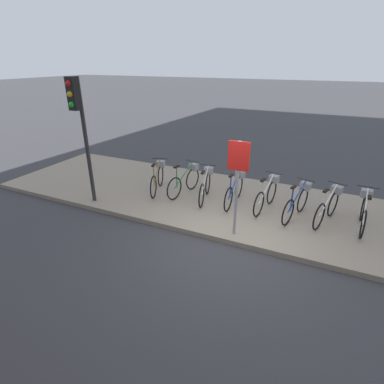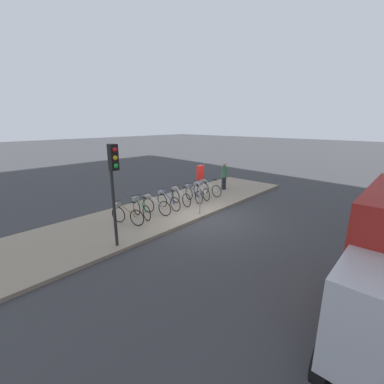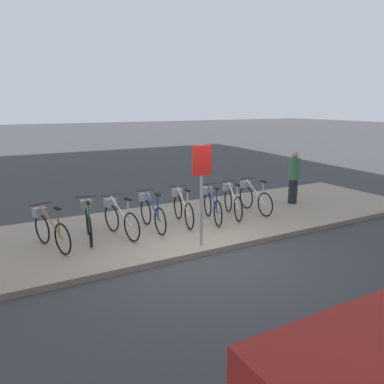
{
  "view_description": "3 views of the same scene",
  "coord_description": "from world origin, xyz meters",
  "px_view_note": "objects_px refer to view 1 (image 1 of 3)",
  "views": [
    {
      "loc": [
        1.63,
        -5.26,
        3.65
      ],
      "look_at": [
        -1.06,
        0.53,
        0.82
      ],
      "focal_mm": 28.0,
      "sensor_mm": 36.0,
      "label": 1
    },
    {
      "loc": [
        -7.86,
        -6.4,
        3.88
      ],
      "look_at": [
        -0.24,
        0.45,
        1.12
      ],
      "focal_mm": 24.0,
      "sensor_mm": 36.0,
      "label": 2
    },
    {
      "loc": [
        -3.66,
        -6.04,
        2.97
      ],
      "look_at": [
        0.24,
        0.98,
        1.11
      ],
      "focal_mm": 35.0,
      "sensor_mm": 36.0,
      "label": 3
    }
  ],
  "objects_px": {
    "parked_bicycle_3": "(235,188)",
    "parked_bicycle_0": "(158,177)",
    "sign_post": "(238,173)",
    "parked_bicycle_4": "(267,193)",
    "traffic_light": "(79,116)",
    "parked_bicycle_6": "(329,205)",
    "parked_bicycle_2": "(206,184)",
    "parked_bicycle_7": "(364,210)",
    "parked_bicycle_1": "(186,179)",
    "parked_bicycle_5": "(298,201)"
  },
  "relations": [
    {
      "from": "parked_bicycle_3",
      "to": "parked_bicycle_0",
      "type": "bearing_deg",
      "value": -176.45
    },
    {
      "from": "parked_bicycle_3",
      "to": "sign_post",
      "type": "height_order",
      "value": "sign_post"
    },
    {
      "from": "parked_bicycle_4",
      "to": "traffic_light",
      "type": "bearing_deg",
      "value": -159.59
    },
    {
      "from": "parked_bicycle_4",
      "to": "traffic_light",
      "type": "height_order",
      "value": "traffic_light"
    },
    {
      "from": "parked_bicycle_3",
      "to": "parked_bicycle_6",
      "type": "xyz_separation_m",
      "value": [
        2.29,
        -0.04,
        0.0
      ]
    },
    {
      "from": "parked_bicycle_2",
      "to": "parked_bicycle_0",
      "type": "bearing_deg",
      "value": -178.07
    },
    {
      "from": "parked_bicycle_0",
      "to": "parked_bicycle_3",
      "type": "distance_m",
      "value": 2.3
    },
    {
      "from": "parked_bicycle_2",
      "to": "parked_bicycle_7",
      "type": "height_order",
      "value": "same"
    },
    {
      "from": "parked_bicycle_2",
      "to": "traffic_light",
      "type": "height_order",
      "value": "traffic_light"
    },
    {
      "from": "parked_bicycle_1",
      "to": "parked_bicycle_6",
      "type": "height_order",
      "value": "same"
    },
    {
      "from": "parked_bicycle_3",
      "to": "sign_post",
      "type": "relative_size",
      "value": 0.73
    },
    {
      "from": "parked_bicycle_1",
      "to": "parked_bicycle_6",
      "type": "bearing_deg",
      "value": -0.92
    },
    {
      "from": "sign_post",
      "to": "parked_bicycle_0",
      "type": "bearing_deg",
      "value": 153.19
    },
    {
      "from": "parked_bicycle_2",
      "to": "parked_bicycle_4",
      "type": "height_order",
      "value": "same"
    },
    {
      "from": "parked_bicycle_2",
      "to": "parked_bicycle_1",
      "type": "bearing_deg",
      "value": 170.26
    },
    {
      "from": "parked_bicycle_4",
      "to": "parked_bicycle_2",
      "type": "bearing_deg",
      "value": -175.76
    },
    {
      "from": "parked_bicycle_2",
      "to": "parked_bicycle_6",
      "type": "bearing_deg",
      "value": 0.97
    },
    {
      "from": "parked_bicycle_6",
      "to": "parked_bicycle_1",
      "type": "bearing_deg",
      "value": 179.08
    },
    {
      "from": "parked_bicycle_2",
      "to": "traffic_light",
      "type": "bearing_deg",
      "value": -151.05
    },
    {
      "from": "parked_bicycle_1",
      "to": "traffic_light",
      "type": "height_order",
      "value": "traffic_light"
    },
    {
      "from": "parked_bicycle_6",
      "to": "traffic_light",
      "type": "bearing_deg",
      "value": -165.03
    },
    {
      "from": "sign_post",
      "to": "parked_bicycle_4",
      "type": "bearing_deg",
      "value": 76.81
    },
    {
      "from": "parked_bicycle_1",
      "to": "parked_bicycle_4",
      "type": "bearing_deg",
      "value": 0.24
    },
    {
      "from": "parked_bicycle_1",
      "to": "sign_post",
      "type": "relative_size",
      "value": 0.72
    },
    {
      "from": "parked_bicycle_0",
      "to": "parked_bicycle_5",
      "type": "xyz_separation_m",
      "value": [
        3.9,
        0.02,
        0.0
      ]
    },
    {
      "from": "parked_bicycle_6",
      "to": "parked_bicycle_7",
      "type": "distance_m",
      "value": 0.74
    },
    {
      "from": "parked_bicycle_4",
      "to": "parked_bicycle_3",
      "type": "bearing_deg",
      "value": -177.94
    },
    {
      "from": "parked_bicycle_0",
      "to": "traffic_light",
      "type": "height_order",
      "value": "traffic_light"
    },
    {
      "from": "parked_bicycle_0",
      "to": "parked_bicycle_1",
      "type": "bearing_deg",
      "value": 11.17
    },
    {
      "from": "parked_bicycle_1",
      "to": "parked_bicycle_4",
      "type": "xyz_separation_m",
      "value": [
        2.31,
        0.01,
        0.0
      ]
    },
    {
      "from": "parked_bicycle_4",
      "to": "parked_bicycle_7",
      "type": "height_order",
      "value": "same"
    },
    {
      "from": "traffic_light",
      "to": "sign_post",
      "type": "height_order",
      "value": "traffic_light"
    },
    {
      "from": "parked_bicycle_7",
      "to": "parked_bicycle_0",
      "type": "bearing_deg",
      "value": -178.53
    },
    {
      "from": "parked_bicycle_7",
      "to": "traffic_light",
      "type": "xyz_separation_m",
      "value": [
        -6.55,
        -1.59,
        1.88
      ]
    },
    {
      "from": "parked_bicycle_3",
      "to": "parked_bicycle_6",
      "type": "height_order",
      "value": "same"
    },
    {
      "from": "parked_bicycle_0",
      "to": "sign_post",
      "type": "distance_m",
      "value": 3.26
    },
    {
      "from": "parked_bicycle_2",
      "to": "parked_bicycle_4",
      "type": "distance_m",
      "value": 1.66
    },
    {
      "from": "parked_bicycle_6",
      "to": "traffic_light",
      "type": "relative_size",
      "value": 0.46
    },
    {
      "from": "parked_bicycle_0",
      "to": "parked_bicycle_1",
      "type": "xyz_separation_m",
      "value": [
        0.82,
        0.16,
        0.0
      ]
    },
    {
      "from": "parked_bicycle_4",
      "to": "parked_bicycle_5",
      "type": "bearing_deg",
      "value": -11.03
    },
    {
      "from": "parked_bicycle_7",
      "to": "traffic_light",
      "type": "distance_m",
      "value": 7.0
    },
    {
      "from": "parked_bicycle_2",
      "to": "sign_post",
      "type": "bearing_deg",
      "value": -48.43
    },
    {
      "from": "parked_bicycle_3",
      "to": "parked_bicycle_7",
      "type": "bearing_deg",
      "value": -0.11
    },
    {
      "from": "parked_bicycle_5",
      "to": "traffic_light",
      "type": "xyz_separation_m",
      "value": [
        -5.13,
        -1.48,
        1.88
      ]
    },
    {
      "from": "parked_bicycle_4",
      "to": "parked_bicycle_6",
      "type": "height_order",
      "value": "same"
    },
    {
      "from": "parked_bicycle_3",
      "to": "parked_bicycle_4",
      "type": "xyz_separation_m",
      "value": [
        0.84,
        0.03,
        0.0
      ]
    },
    {
      "from": "parked_bicycle_1",
      "to": "traffic_light",
      "type": "bearing_deg",
      "value": -141.88
    },
    {
      "from": "parked_bicycle_5",
      "to": "parked_bicycle_6",
      "type": "height_order",
      "value": "same"
    },
    {
      "from": "parked_bicycle_0",
      "to": "parked_bicycle_1",
      "type": "relative_size",
      "value": 0.97
    },
    {
      "from": "parked_bicycle_7",
      "to": "parked_bicycle_2",
      "type": "bearing_deg",
      "value": -178.7
    }
  ]
}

